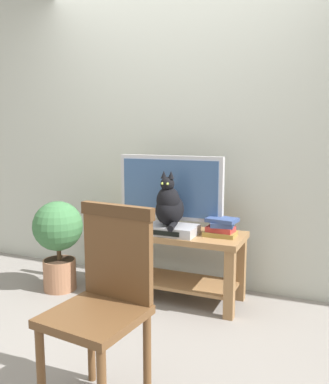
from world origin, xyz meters
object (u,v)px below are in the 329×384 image
(media_box, at_px, (170,229))
(tv_stand, at_px, (167,251))
(potted_plant, at_px, (58,237))
(tv, at_px, (170,191))
(cat, at_px, (169,205))
(book_stack, at_px, (221,227))
(wooden_chair, at_px, (105,292))

(media_box, bearing_deg, tv_stand, 123.85)
(tv_stand, distance_m, potted_plant, 0.91)
(tv, bearing_deg, media_box, -68.94)
(tv, relative_size, cat, 2.06)
(tv_stand, height_order, tv, tv)
(media_box, relative_size, potted_plant, 0.55)
(book_stack, bearing_deg, cat, -163.10)
(wooden_chair, height_order, book_stack, wooden_chair)
(tv_stand, relative_size, tv, 1.41)
(book_stack, height_order, potted_plant, potted_plant)
(tv_stand, bearing_deg, tv, 89.98)
(tv, distance_m, book_stack, 0.49)
(tv_stand, distance_m, media_box, 0.23)
(tv, distance_m, potted_plant, 1.00)
(cat, height_order, book_stack, cat)
(tv_stand, relative_size, wooden_chair, 1.24)
(media_box, bearing_deg, potted_plant, -172.65)
(tv_stand, height_order, potted_plant, potted_plant)
(tv, relative_size, potted_plant, 1.14)
(media_box, distance_m, wooden_chair, 1.19)
(book_stack, bearing_deg, wooden_chair, -99.45)
(cat, bearing_deg, wooden_chair, -82.35)
(tv_stand, height_order, media_box, media_box)
(tv, xyz_separation_m, media_box, (0.06, -0.16, -0.27))
(cat, bearing_deg, potted_plant, -173.51)
(wooden_chair, xyz_separation_m, book_stack, (0.21, 1.28, 0.05))
(book_stack, bearing_deg, tv, 172.47)
(wooden_chair, relative_size, book_stack, 3.93)
(tv_stand, relative_size, book_stack, 4.88)
(book_stack, relative_size, potted_plant, 0.33)
(tv, xyz_separation_m, cat, (0.06, -0.17, -0.08))
(media_box, bearing_deg, wooden_chair, -82.38)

